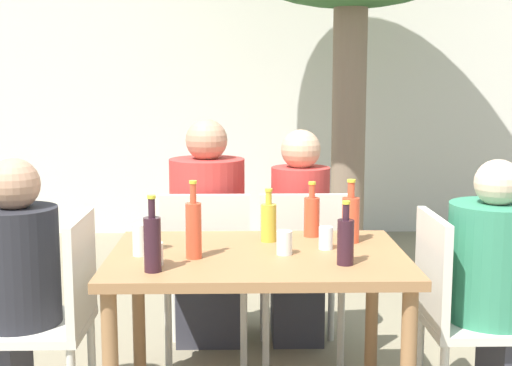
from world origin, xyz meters
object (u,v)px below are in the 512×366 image
patio_chair_1 (457,306)px  drinking_glass_1 (153,254)px  patio_chair_3 (302,266)px  person_seated_2 (208,244)px  person_seated_3 (298,250)px  drinking_glass_0 (140,240)px  drinking_glass_2 (152,236)px  drinking_glass_3 (284,243)px  oil_cruet_1 (269,221)px  drinking_glass_4 (326,238)px  dining_table_front (258,275)px  soda_bottle_4 (194,228)px  soda_bottle_3 (312,215)px  patio_chair_0 (55,309)px  person_seated_1 (512,305)px  patio_chair_2 (206,266)px  wine_bottle_2 (152,242)px  soda_bottle_0 (351,218)px  wine_bottle_5 (346,240)px

patio_chair_1 → drinking_glass_1: bearing=98.0°
patio_chair_3 → person_seated_2: (-0.49, 0.22, 0.06)m
person_seated_3 → drinking_glass_1: bearing=58.6°
drinking_glass_0 → drinking_glass_2: (0.04, 0.09, -0.01)m
drinking_glass_0 → drinking_glass_3: drinking_glass_0 is taller
drinking_glass_3 → patio_chair_3: bearing=78.8°
oil_cruet_1 → drinking_glass_4: 0.28m
dining_table_front → soda_bottle_4: 0.35m
dining_table_front → patio_chair_3: bearing=69.6°
person_seated_3 → soda_bottle_3: size_ratio=4.72×
dining_table_front → patio_chair_0: bearing=180.0°
patio_chair_3 → person_seated_1: (0.84, -0.66, 0.00)m
person_seated_1 → person_seated_3: bearing=42.9°
oil_cruet_1 → soda_bottle_4: (-0.31, -0.29, 0.03)m
patio_chair_2 → wine_bottle_2: (-0.16, -0.93, 0.35)m
soda_bottle_4 → drinking_glass_1: bearing=-146.6°
patio_chair_2 → soda_bottle_3: 0.70m
person_seated_3 → soda_bottle_4: (-0.51, -0.97, 0.34)m
patio_chair_0 → drinking_glass_4: 1.17m
drinking_glass_3 → drinking_glass_2: bearing=170.8°
patio_chair_0 → drinking_glass_3: patio_chair_0 is taller
person_seated_1 → soda_bottle_3: size_ratio=4.47×
person_seated_2 → person_seated_1: bearing=146.3°
person_seated_1 → drinking_glass_1: size_ratio=12.82×
wine_bottle_2 → drinking_glass_0: size_ratio=2.24×
person_seated_2 → drinking_glass_3: (0.36, -0.91, 0.22)m
drinking_glass_0 → drinking_glass_4: size_ratio=1.35×
patio_chair_2 → drinking_glass_4: bearing=132.0°
wine_bottle_2 → soda_bottle_3: 0.88m
soda_bottle_0 → wine_bottle_2: 0.94m
oil_cruet_1 → drinking_glass_1: size_ratio=2.69×
wine_bottle_5 → soda_bottle_4: bearing=169.4°
drinking_glass_0 → soda_bottle_0: bearing=13.6°
patio_chair_2 → drinking_glass_1: size_ratio=10.17×
person_seated_1 → drinking_glass_2: (-1.52, 0.07, 0.29)m
patio_chair_2 → person_seated_2: 0.23m
drinking_glass_1 → soda_bottle_0: bearing=23.8°
patio_chair_2 → patio_chair_3: (0.49, 0.00, 0.00)m
patio_chair_3 → person_seated_3: size_ratio=0.75×
oil_cruet_1 → wine_bottle_2: size_ratio=0.82×
oil_cruet_1 → drinking_glass_4: size_ratio=2.47×
person_seated_2 → soda_bottle_3: (0.50, -0.58, 0.27)m
person_seated_1 → drinking_glass_4: size_ratio=11.76×
soda_bottle_0 → drinking_glass_4: size_ratio=2.91×
oil_cruet_1 → soda_bottle_4: size_ratio=0.75×
patio_chair_0 → oil_cruet_1: size_ratio=3.79×
person_seated_1 → person_seated_3: person_seated_3 is taller
patio_chair_0 → soda_bottle_4: soda_bottle_4 is taller
patio_chair_3 → wine_bottle_5: 0.92m
dining_table_front → soda_bottle_0: 0.50m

